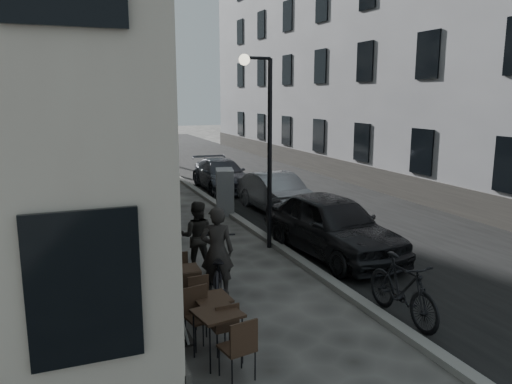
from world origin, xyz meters
TOP-DOWN VIEW (x-y plane):
  - ground at (0.00, 0.00)m, footprint 120.00×120.00m
  - road at (3.85, 16.00)m, footprint 7.30×60.00m
  - kerb at (0.20, 16.00)m, footprint 0.25×60.00m
  - building_right at (9.50, 16.50)m, footprint 4.00×35.00m
  - streetlamp_near at (-0.17, 6.00)m, footprint 0.90×0.28m
  - streetlamp_far at (-0.17, 18.00)m, footprint 0.90×0.28m
  - tree_near at (-0.10, 21.00)m, footprint 2.40×2.40m
  - tree_far at (-0.10, 27.00)m, footprint 2.40×2.40m
  - bistro_set_a at (-3.05, 0.87)m, footprint 0.78×1.68m
  - bistro_set_b at (-2.91, 1.65)m, footprint 0.63×1.48m
  - bistro_set_c at (-2.96, 3.36)m, footprint 0.57×1.37m
  - sign_board at (-3.46, 1.74)m, footprint 0.33×0.57m
  - utility_cabinet at (0.10, 10.19)m, footprint 0.82×1.16m
  - bicycle at (-2.28, 3.40)m, footprint 1.42×2.32m
  - cyclist_rider at (-2.28, 3.40)m, footprint 0.79×0.65m
  - pedestrian_near at (-2.28, 5.00)m, footprint 0.98×0.88m
  - pedestrian_mid at (-2.30, 10.17)m, footprint 1.08×0.65m
  - pedestrian_far at (-2.97, 8.77)m, footprint 1.01×0.55m
  - car_near at (1.26, 4.85)m, footprint 2.26×4.81m
  - car_mid at (1.89, 9.75)m, footprint 1.60×4.18m
  - car_far at (1.38, 14.57)m, footprint 1.89×4.54m
  - moped at (0.53, 1.01)m, footprint 0.57×1.99m

SIDE VIEW (x-z plane):
  - ground at x=0.00m, z-range 0.00..0.00m
  - road at x=3.85m, z-range 0.00..0.00m
  - kerb at x=0.20m, z-range 0.00..0.12m
  - sign_board at x=-3.46m, z-range -0.09..0.89m
  - bistro_set_c at x=-2.96m, z-range 0.01..0.81m
  - bistro_set_b at x=-2.91m, z-range 0.01..0.87m
  - bistro_set_a at x=-3.05m, z-range 0.01..0.98m
  - bicycle at x=-2.28m, z-range 0.00..1.15m
  - moped at x=0.53m, z-range 0.00..1.20m
  - car_far at x=1.38m, z-range 0.00..1.31m
  - car_mid at x=1.89m, z-range 0.00..1.36m
  - utility_cabinet at x=0.10m, z-range 0.00..1.57m
  - car_near at x=1.26m, z-range 0.00..1.59m
  - pedestrian_mid at x=-2.30m, z-range 0.00..1.62m
  - pedestrian_far at x=-2.97m, z-range 0.00..1.63m
  - pedestrian_near at x=-2.28m, z-range 0.00..1.67m
  - cyclist_rider at x=-2.28m, z-range 0.00..1.88m
  - streetlamp_near at x=-0.17m, z-range 0.62..5.71m
  - streetlamp_far at x=-0.17m, z-range 0.62..5.71m
  - tree_near at x=-0.10m, z-range 1.81..7.51m
  - tree_far at x=-0.10m, z-range 1.81..7.51m
  - building_right at x=9.50m, z-range 0.00..16.00m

